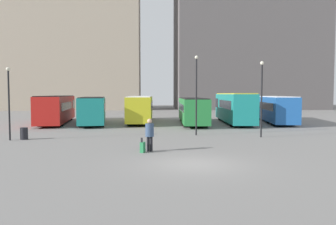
{
  "coord_description": "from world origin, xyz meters",
  "views": [
    {
      "loc": [
        -2.08,
        -14.89,
        3.25
      ],
      "look_at": [
        -0.36,
        13.91,
        1.61
      ],
      "focal_mm": 35.0,
      "sensor_mm": 36.0,
      "label": 1
    }
  ],
  "objects": [
    {
      "name": "trash_bin",
      "position": [
        -10.95,
        8.86,
        0.42
      ],
      "size": [
        0.52,
        0.52,
        0.85
      ],
      "color": "black",
      "rests_on": "ground_plane"
    },
    {
      "name": "bus_3",
      "position": [
        2.66,
        20.15,
        1.54
      ],
      "size": [
        2.99,
        11.17,
        2.82
      ],
      "rotation": [
        0.0,
        0.0,
        1.52
      ],
      "color": "#237A38",
      "rests_on": "ground_plane"
    },
    {
      "name": "bus_4",
      "position": [
        7.43,
        21.1,
        1.8
      ],
      "size": [
        3.32,
        12.46,
        3.31
      ],
      "rotation": [
        0.0,
        0.0,
        1.5
      ],
      "color": "#19847F",
      "rests_on": "ground_plane"
    },
    {
      "name": "lamp_post_2",
      "position": [
        1.66,
        10.57,
        3.63
      ],
      "size": [
        0.28,
        0.28,
        6.23
      ],
      "color": "black",
      "rests_on": "ground_plane"
    },
    {
      "name": "ground_plane",
      "position": [
        0.0,
        0.0,
        0.0
      ],
      "size": [
        160.0,
        160.0,
        0.0
      ],
      "primitive_type": "plane",
      "color": "slate"
    },
    {
      "name": "traveler",
      "position": [
        -2.03,
        3.48,
        1.1
      ],
      "size": [
        0.61,
        0.61,
        1.86
      ],
      "rotation": [
        0.0,
        0.0,
        1.22
      ],
      "color": "black",
      "rests_on": "ground_plane"
    },
    {
      "name": "lamp_post_0",
      "position": [
        -11.79,
        8.5,
        3.04
      ],
      "size": [
        0.28,
        0.28,
        5.11
      ],
      "color": "black",
      "rests_on": "ground_plane"
    },
    {
      "name": "bus_2",
      "position": [
        -2.99,
        22.72,
        1.63
      ],
      "size": [
        2.86,
        11.65,
        2.98
      ],
      "rotation": [
        0.0,
        0.0,
        1.55
      ],
      "color": "gold",
      "rests_on": "ground_plane"
    },
    {
      "name": "bus_1",
      "position": [
        -8.03,
        20.42,
        1.59
      ],
      "size": [
        3.61,
        9.73,
        2.92
      ],
      "rotation": [
        0.0,
        0.0,
        1.69
      ],
      "color": "#19847F",
      "rests_on": "ground_plane"
    },
    {
      "name": "building_block_left",
      "position": [
        -19.73,
        56.56,
        18.83
      ],
      "size": [
        31.58,
        13.58,
        37.66
      ],
      "color": "tan",
      "rests_on": "ground_plane"
    },
    {
      "name": "bus_5",
      "position": [
        12.31,
        21.65,
        1.63
      ],
      "size": [
        4.38,
        12.35,
        2.98
      ],
      "rotation": [
        0.0,
        0.0,
        1.41
      ],
      "color": "#1E56A3",
      "rests_on": "ground_plane"
    },
    {
      "name": "building_block_right",
      "position": [
        19.63,
        56.56,
        16.07
      ],
      "size": [
        31.39,
        14.68,
        32.14
      ],
      "color": "#5B5656",
      "rests_on": "ground_plane"
    },
    {
      "name": "bus_0",
      "position": [
        -12.3,
        22.16,
        1.67
      ],
      "size": [
        3.9,
        12.64,
        3.05
      ],
      "rotation": [
        0.0,
        0.0,
        1.68
      ],
      "color": "red",
      "rests_on": "ground_plane"
    },
    {
      "name": "suitcase",
      "position": [
        -2.41,
        3.14,
        0.3
      ],
      "size": [
        0.31,
        0.41,
        0.84
      ],
      "rotation": [
        0.0,
        0.0,
        1.22
      ],
      "color": "#28844C",
      "rests_on": "ground_plane"
    },
    {
      "name": "lamp_post_1",
      "position": [
        6.36,
        9.11,
        3.34
      ],
      "size": [
        0.28,
        0.28,
        5.68
      ],
      "color": "black",
      "rests_on": "ground_plane"
    }
  ]
}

